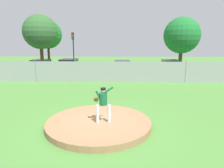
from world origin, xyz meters
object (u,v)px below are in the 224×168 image
pitcher_youth (103,101)px  parked_car_burgundy (122,68)px  baseball (111,115)px  parked_car_silver (41,67)px  parked_car_teal (69,67)px  traffic_light_near (73,44)px  parked_car_white (170,68)px

pitcher_youth → parked_car_burgundy: size_ratio=0.33×
baseball → parked_car_silver: parked_car_silver is taller
parked_car_burgundy → parked_car_teal: bearing=172.5°
parked_car_silver → traffic_light_near: size_ratio=0.89×
parked_car_burgundy → baseball: bearing=-93.0°
parked_car_teal → traffic_light_near: 4.84m
baseball → parked_car_teal: (-5.43, 14.26, 0.55)m
pitcher_youth → baseball: bearing=70.4°
pitcher_youth → traffic_light_near: (-5.52, 19.17, 2.19)m
parked_car_burgundy → traffic_light_near: traffic_light_near is taller
pitcher_youth → parked_car_silver: size_ratio=0.35×
pitcher_youth → parked_car_teal: size_ratio=0.33×
pitcher_youth → parked_car_burgundy: 14.30m
pitcher_youth → traffic_light_near: size_ratio=0.32×
parked_car_silver → parked_car_white: 14.90m
baseball → traffic_light_near: size_ratio=0.02×
parked_car_silver → parked_car_teal: 3.34m
baseball → parked_car_teal: parked_car_teal is taller
pitcher_youth → parked_car_burgundy: pitcher_youth is taller
parked_car_silver → baseball: bearing=-58.5°
pitcher_youth → parked_car_burgundy: (1.00, 14.26, -0.39)m
parked_car_teal → parked_car_white: parked_car_teal is taller
parked_car_silver → traffic_light_near: traffic_light_near is taller
parked_car_silver → parked_car_teal: parked_car_teal is taller
parked_car_silver → parked_car_burgundy: size_ratio=0.94×
parked_car_silver → parked_car_white: bearing=-2.0°
pitcher_youth → parked_car_burgundy: bearing=86.0°
pitcher_youth → parked_car_white: bearing=66.3°
parked_car_silver → traffic_light_near: 5.62m
parked_car_burgundy → traffic_light_near: bearing=143.0°
parked_car_teal → parked_car_white: (11.55, -0.45, -0.02)m
parked_car_burgundy → parked_car_white: bearing=3.8°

